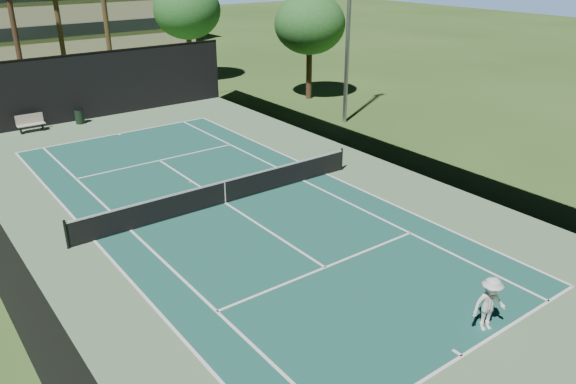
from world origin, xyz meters
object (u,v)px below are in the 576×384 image
Objects in this scene: tennis_ball_c at (196,190)px; tennis_ball_b at (190,182)px; park_bench at (30,123)px; trash_bin at (79,116)px; tennis_ball_d at (46,190)px; tennis_net at (225,191)px; player at (490,304)px.

tennis_ball_b is at bearing 76.37° from tennis_ball_c.
trash_bin is (2.79, -0.03, -0.07)m from park_bench.
trash_bin is at bearing 64.14° from tennis_ball_d.
tennis_ball_c is (-0.37, 1.89, -0.53)m from tennis_net.
tennis_net is 15.31m from trash_bin.
tennis_ball_d is (-5.24, 3.97, 0.01)m from tennis_ball_c.
player is at bearing -84.61° from trash_bin.
trash_bin is at bearing 93.91° from tennis_net.
tennis_net is at bearing -87.25° from tennis_ball_b.
park_bench is (-3.83, 15.31, -0.01)m from tennis_net.
tennis_ball_b is at bearing -85.82° from trash_bin.
tennis_ball_c is 0.07× the size of trash_bin.
tennis_ball_d is at bearing -115.86° from trash_bin.
tennis_ball_b is 13.00m from park_bench.
park_bench is (-3.46, 13.42, 0.52)m from tennis_ball_c.
tennis_net reaches higher than trash_bin.
tennis_ball_b is (-1.62, 14.39, -0.78)m from player.
player is 18.81m from tennis_ball_d.
player is 1.08× the size of park_bench.
trash_bin is (-2.53, 26.81, -0.33)m from player.
tennis_net reaches higher than tennis_ball_b.
tennis_ball_b is 6.24m from tennis_ball_d.
tennis_ball_b is at bearing -73.47° from park_bench.
player is 21.59× the size of tennis_ball_d.
tennis_ball_c is 0.84× the size of tennis_ball_d.
park_bench reaches higher than tennis_ball_b.
tennis_net reaches higher than tennis_ball_c.
park_bench is at bearing 104.06° from tennis_net.
player reaches higher than tennis_ball_d.
tennis_ball_d is at bearing 142.80° from tennis_ball_c.
tennis_net is 8.60× the size of park_bench.
tennis_ball_c is 0.04× the size of park_bench.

